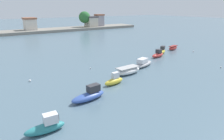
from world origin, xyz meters
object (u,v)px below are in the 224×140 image
moored_boat_6 (143,63)px  moored_boat_8 (162,51)px  moored_boat_3 (89,95)px  moored_boat_9 (173,48)px  mooring_buoy_0 (221,67)px  mooring_buoy_4 (193,51)px  mooring_buoy_1 (91,68)px  moored_boat_4 (114,80)px  moored_boat_5 (128,71)px  moored_boat_2 (46,126)px  mooring_buoy_3 (30,81)px  moored_boat_7 (158,54)px

moored_boat_6 → moored_boat_8: size_ratio=1.47×
moored_boat_3 → moored_boat_9: (31.39, 13.56, -0.07)m
moored_boat_8 → mooring_buoy_0: bearing=-120.8°
mooring_buoy_4 → moored_boat_6: bearing=-172.9°
moored_boat_9 → mooring_buoy_1: size_ratio=15.10×
moored_boat_4 → moored_boat_6: (9.54, 4.35, -0.01)m
moored_boat_5 → moored_boat_6: bearing=16.5°
moored_boat_4 → moored_boat_9: bearing=15.5°
moored_boat_2 → moored_boat_9: 41.31m
moored_boat_6 → mooring_buoy_3: (-19.26, 3.50, -0.41)m
moored_boat_2 → moored_boat_7: moored_boat_7 is taller
moored_boat_4 → moored_boat_8: (20.82, 10.03, 0.01)m
moored_boat_8 → moored_boat_5: bearing=174.7°
moored_boat_5 → moored_boat_4: bearing=-153.7°
mooring_buoy_1 → moored_boat_7: bearing=-2.0°
moored_boat_8 → mooring_buoy_3: size_ratio=11.88×
moored_boat_7 → moored_boat_5: bearing=-167.6°
moored_boat_5 → moored_boat_8: (16.40, 7.52, 0.00)m
moored_boat_6 → mooring_buoy_1: 9.73m
moored_boat_2 → mooring_buoy_3: (1.72, 13.91, -0.44)m
moored_boat_2 → moored_boat_7: size_ratio=0.88×
moored_boat_8 → mooring_buoy_0: (-0.21, -14.30, -0.46)m
moored_boat_2 → moored_boat_4: moored_boat_4 is taller
mooring_buoy_3 → mooring_buoy_0: bearing=-21.8°
moored_boat_2 → moored_boat_4: size_ratio=1.05×
moored_boat_7 → mooring_buoy_0: 12.63m
mooring_buoy_1 → mooring_buoy_3: 10.46m
moored_boat_8 → moored_boat_2: bearing=176.6°
moored_boat_4 → mooring_buoy_3: 12.50m
moored_boat_3 → mooring_buoy_4: size_ratio=16.35×
moored_boat_4 → moored_boat_2: bearing=-159.7°
moored_boat_5 → moored_boat_9: moored_boat_5 is taller
moored_boat_5 → mooring_buoy_4: 24.23m
moored_boat_4 → moored_boat_7: (17.14, 7.86, 0.02)m
moored_boat_4 → moored_boat_9: moored_boat_4 is taller
moored_boat_4 → mooring_buoy_1: 8.48m
moored_boat_8 → moored_boat_9: moored_boat_8 is taller
moored_boat_3 → mooring_buoy_4: 34.77m
moored_boat_2 → mooring_buoy_1: size_ratio=14.67×
moored_boat_7 → moored_boat_9: size_ratio=1.11×
moored_boat_2 → moored_boat_3: 7.16m
moored_boat_7 → mooring_buoy_1: 16.43m
moored_boat_8 → moored_boat_4: bearing=175.8°
moored_boat_7 → mooring_buoy_3: moored_boat_7 is taller
moored_boat_6 → moored_boat_7: (7.59, 3.51, 0.03)m
mooring_buoy_3 → mooring_buoy_4: bearing=-1.8°
mooring_buoy_0 → mooring_buoy_3: size_ratio=0.79×
moored_boat_4 → moored_boat_5: (4.42, 2.51, 0.00)m
moored_boat_4 → mooring_buoy_4: size_ratio=11.90×
moored_boat_4 → mooring_buoy_0: 21.05m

